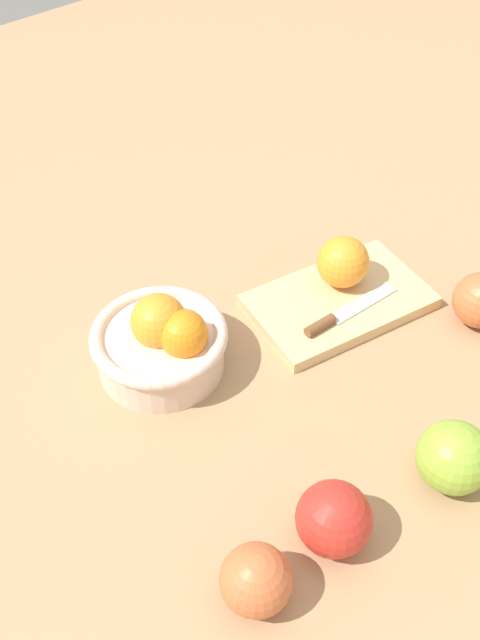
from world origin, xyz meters
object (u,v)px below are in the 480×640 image
at_px(orange_on_board, 343,262).
at_px(apple_front_center, 454,457).
at_px(bowl, 162,342).
at_px(apple_front_left_2, 334,519).
at_px(cutting_board, 339,301).
at_px(apple_front_left, 256,580).
at_px(knife, 339,316).

height_order(orange_on_board, apple_front_center, orange_on_board).
distance_m(bowl, apple_front_left_2, 0.31).
bearing_deg(apple_front_left_2, cutting_board, 41.85).
bearing_deg(apple_front_left, apple_front_left_2, -3.30).
bearing_deg(apple_front_left, knife, 31.21).
xyz_separation_m(cutting_board, knife, (-0.03, -0.03, 0.01)).
relative_size(bowl, apple_front_left, 2.40).
distance_m(orange_on_board, apple_front_center, 0.32).
height_order(cutting_board, apple_front_left_2, apple_front_left_2).
bearing_deg(cutting_board, orange_on_board, 40.78).
relative_size(apple_front_left_2, apple_front_center, 0.96).
bearing_deg(bowl, orange_on_board, -11.19).
height_order(orange_on_board, apple_front_left_2, orange_on_board).
xyz_separation_m(bowl, knife, (0.21, -0.10, -0.02)).
xyz_separation_m(bowl, cutting_board, (0.24, -0.07, -0.03)).
distance_m(apple_front_left, apple_front_center, 0.25).
distance_m(bowl, orange_on_board, 0.27).
distance_m(orange_on_board, apple_front_left_2, 0.38).
height_order(apple_front_left, apple_front_center, apple_front_center).
height_order(orange_on_board, apple_front_left, orange_on_board).
bearing_deg(orange_on_board, apple_front_left, -147.21).
relative_size(bowl, apple_front_center, 2.08).
bearing_deg(cutting_board, knife, -138.54).
bearing_deg(apple_front_center, cutting_board, 67.70).
relative_size(knife, apple_front_left_2, 1.98).
bearing_deg(cutting_board, apple_front_left_2, -138.15).
bearing_deg(apple_front_center, apple_front_left_2, 166.67).
xyz_separation_m(apple_front_left_2, apple_front_center, (0.15, -0.04, 0.00)).
xyz_separation_m(cutting_board, apple_front_left_2, (-0.26, -0.23, 0.03)).
relative_size(cutting_board, knife, 1.54).
distance_m(cutting_board, apple_front_center, 0.29).
distance_m(cutting_board, orange_on_board, 0.05).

